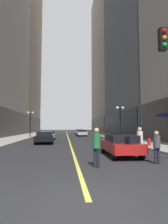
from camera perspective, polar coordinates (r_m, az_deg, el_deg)
The scene contains 17 objects.
ground_plane at distance 39.61m, azimuth -4.98°, elevation -7.21°, with size 200.00×200.00×0.00m, color #262628.
sidewalk_left at distance 40.34m, azimuth -16.86°, elevation -6.87°, with size 4.50×78.00×0.15m, color #9E9991.
sidewalk_right at distance 40.58m, azimuth 6.84°, elevation -7.03°, with size 4.50×78.00×0.15m, color #9E9991.
lane_centre_stripe at distance 39.61m, azimuth -4.98°, elevation -7.20°, with size 0.16×70.00×0.01m, color #E5D64C.
building_left_far at distance 78.33m, azimuth -20.26°, elevation 26.87°, with size 15.89×26.00×84.93m.
building_right_far at distance 71.05m, azimuth 8.14°, elevation 15.79°, with size 10.57×26.00×53.30m.
car_red at distance 12.06m, azimuth 10.94°, elevation -9.57°, with size 1.81×4.19×1.32m.
car_black at distance 21.59m, azimuth -11.75°, elevation -7.35°, with size 2.10×4.61×1.32m.
car_grey at distance 28.27m, azimuth -10.38°, elevation -6.72°, with size 1.81×4.29×1.32m.
car_silver at distance 38.35m, azimuth -0.77°, elevation -6.23°, with size 1.99×4.36×1.32m.
car_yellow at distance 45.30m, azimuth -1.47°, elevation -5.99°, with size 1.76×4.59×1.32m.
pedestrian_with_orange_bag at distance 9.99m, azimuth 21.14°, elevation -9.23°, with size 0.38×0.38×1.59m.
pedestrian_in_white_shirt at distance 11.33m, azimuth 16.55°, elevation -8.15°, with size 0.48×0.48×1.78m.
pedestrian_in_green_parka at distance 8.52m, azimuth 3.83°, elevation -9.68°, with size 0.46×0.46×1.75m.
street_lamp_left_far at distance 33.16m, azimuth -15.90°, elevation -1.91°, with size 1.06×0.36×4.43m.
street_lamp_right_mid at distance 24.35m, azimuth 10.89°, elevation -1.08°, with size 1.06×0.36×4.43m.
fire_hydrant_right at distance 17.97m, azimuth 19.07°, elevation -8.78°, with size 0.28×0.28×0.80m, color red.
Camera 1 is at (-0.58, -4.57, 1.77)m, focal length 30.22 mm.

